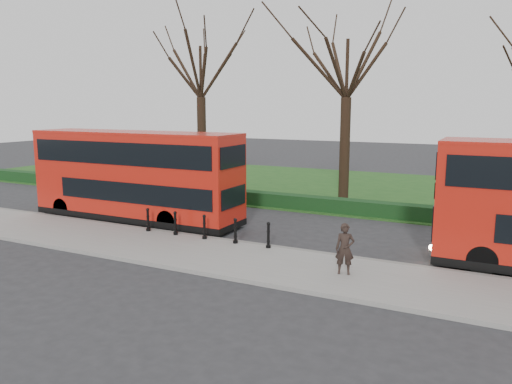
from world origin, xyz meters
The scene contains 12 objects.
ground centered at (0.00, 0.00, 0.00)m, with size 120.00×120.00×0.00m, color #28282B.
pavement centered at (0.00, -3.00, 0.07)m, with size 60.00×4.00×0.15m, color gray.
kerb centered at (0.00, -1.00, 0.07)m, with size 60.00×0.25×0.16m, color slate.
grass_verge centered at (0.00, 15.00, 0.03)m, with size 60.00×18.00×0.06m, color #1C4818.
hedge centered at (0.00, 6.80, 0.40)m, with size 60.00×0.90×0.80m, color black.
yellow_line_outer centered at (0.00, -0.70, 0.01)m, with size 60.00×0.10×0.01m, color yellow.
yellow_line_inner centered at (0.00, -0.50, 0.01)m, with size 60.00×0.10×0.01m, color yellow.
tree_left centered at (-8.00, 10.00, 8.30)m, with size 7.31×7.31×11.42m.
tree_mid centered at (2.00, 10.00, 8.20)m, with size 7.22×7.22×11.28m.
bollard_row centered at (-0.61, -1.35, 0.65)m, with size 6.15×0.15×1.00m.
bus_lead centered at (-5.85, 0.52, 2.25)m, with size 11.23×2.58×4.47m.
pedestrian centered at (6.00, -3.00, 1.01)m, with size 0.63×0.41×1.73m, color black.
Camera 1 is at (10.58, -18.69, 5.74)m, focal length 35.00 mm.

